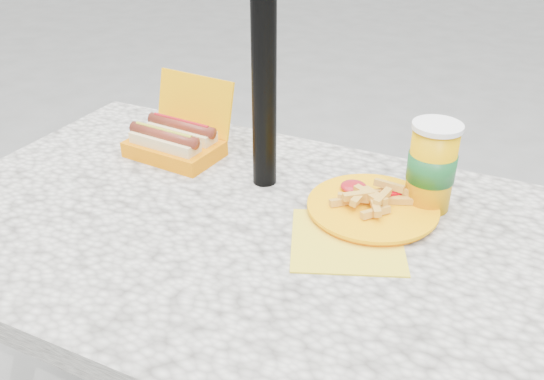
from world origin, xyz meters
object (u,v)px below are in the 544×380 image
at_px(umbrella_pole, 264,16).
at_px(hotdog_box, 176,140).
at_px(fries_plate, 370,208).
at_px(soda_cup, 432,166).

height_order(umbrella_pole, hotdog_box, umbrella_pole).
distance_m(umbrella_pole, hotdog_box, 0.40).
distance_m(fries_plate, soda_cup, 0.14).
xyz_separation_m(umbrella_pole, soda_cup, (0.33, 0.05, -0.26)).
xyz_separation_m(umbrella_pole, fries_plate, (0.24, -0.03, -0.34)).
relative_size(hotdog_box, fries_plate, 0.59).
bearing_deg(umbrella_pole, soda_cup, 8.38).
distance_m(hotdog_box, soda_cup, 0.58).
height_order(umbrella_pole, soda_cup, umbrella_pole).
relative_size(umbrella_pole, hotdog_box, 9.92).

